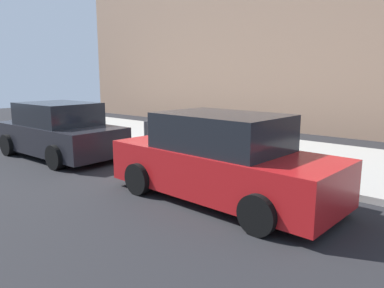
% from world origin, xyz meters
% --- Properties ---
extents(ground_plane, '(40.00, 40.00, 0.00)m').
position_xyz_m(ground_plane, '(0.00, 0.00, 0.00)').
color(ground_plane, black).
extents(sidewalk_curb, '(18.00, 5.00, 0.14)m').
position_xyz_m(sidewalk_curb, '(0.00, -2.50, 0.07)').
color(sidewalk_curb, '#9E9B93').
rests_on(sidewalk_curb, ground_plane).
extents(suitcase_navy_0, '(0.43, 0.25, 0.70)m').
position_xyz_m(suitcase_navy_0, '(-3.41, -0.72, 0.46)').
color(suitcase_navy_0, navy).
rests_on(suitcase_navy_0, sidewalk_curb).
extents(suitcase_black_1, '(0.37, 0.26, 0.91)m').
position_xyz_m(suitcase_black_1, '(-2.92, -0.74, 0.48)').
color(suitcase_black_1, black).
rests_on(suitcase_black_1, sidewalk_curb).
extents(suitcase_silver_2, '(0.37, 0.25, 0.83)m').
position_xyz_m(suitcase_silver_2, '(-2.45, -0.83, 0.42)').
color(suitcase_silver_2, '#9EA0A8').
rests_on(suitcase_silver_2, sidewalk_curb).
extents(suitcase_maroon_3, '(0.38, 0.25, 0.95)m').
position_xyz_m(suitcase_maroon_3, '(-1.98, -0.76, 0.45)').
color(suitcase_maroon_3, maroon).
rests_on(suitcase_maroon_3, sidewalk_curb).
extents(suitcase_olive_4, '(0.40, 0.25, 0.84)m').
position_xyz_m(suitcase_olive_4, '(-1.50, -0.70, 0.40)').
color(suitcase_olive_4, '#59601E').
rests_on(suitcase_olive_4, sidewalk_curb).
extents(suitcase_teal_5, '(0.42, 0.23, 1.06)m').
position_xyz_m(suitcase_teal_5, '(-0.99, -0.79, 0.52)').
color(suitcase_teal_5, '#0F606B').
rests_on(suitcase_teal_5, sidewalk_curb).
extents(fire_hydrant, '(0.39, 0.21, 0.73)m').
position_xyz_m(fire_hydrant, '(-0.26, -0.77, 0.52)').
color(fire_hydrant, '#99999E').
rests_on(fire_hydrant, sidewalk_curb).
extents(bollard_post, '(0.14, 0.14, 0.81)m').
position_xyz_m(bollard_post, '(0.24, -0.62, 0.55)').
color(bollard_post, '#333338').
rests_on(bollard_post, sidewalk_curb).
extents(parking_meter, '(0.12, 0.09, 1.27)m').
position_xyz_m(parking_meter, '(-4.51, -1.02, 0.97)').
color(parking_meter, slate).
rests_on(parking_meter, sidewalk_curb).
extents(parked_car_red_0, '(4.59, 2.10, 1.66)m').
position_xyz_m(parked_car_red_0, '(-4.31, 1.60, 0.78)').
color(parked_car_red_0, '#AD1619').
rests_on(parked_car_red_0, ground_plane).
extents(parked_car_charcoal_1, '(4.29, 2.14, 1.59)m').
position_xyz_m(parked_car_charcoal_1, '(1.56, 1.60, 0.75)').
color(parked_car_charcoal_1, black).
rests_on(parked_car_charcoal_1, ground_plane).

